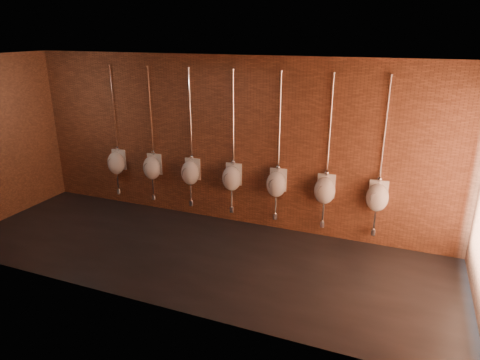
% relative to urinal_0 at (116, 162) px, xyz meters
% --- Properties ---
extents(ground, '(8.50, 8.50, 0.00)m').
position_rel_urinal_0_xyz_m(ground, '(2.57, -1.37, -0.95)').
color(ground, black).
rests_on(ground, ground).
extents(room_shell, '(8.54, 3.04, 3.22)m').
position_rel_urinal_0_xyz_m(room_shell, '(2.57, -1.37, 1.06)').
color(room_shell, black).
rests_on(room_shell, ground).
extents(urinal_0, '(0.41, 0.37, 2.72)m').
position_rel_urinal_0_xyz_m(urinal_0, '(0.00, 0.00, 0.00)').
color(urinal_0, white).
rests_on(urinal_0, ground).
extents(urinal_1, '(0.41, 0.37, 2.72)m').
position_rel_urinal_0_xyz_m(urinal_1, '(0.89, 0.00, 0.00)').
color(urinal_1, white).
rests_on(urinal_1, ground).
extents(urinal_2, '(0.41, 0.37, 2.72)m').
position_rel_urinal_0_xyz_m(urinal_2, '(1.78, 0.00, 0.00)').
color(urinal_2, white).
rests_on(urinal_2, ground).
extents(urinal_3, '(0.41, 0.37, 2.72)m').
position_rel_urinal_0_xyz_m(urinal_3, '(2.67, 0.00, 0.00)').
color(urinal_3, white).
rests_on(urinal_3, ground).
extents(urinal_4, '(0.41, 0.37, 2.72)m').
position_rel_urinal_0_xyz_m(urinal_4, '(3.56, 0.00, 0.00)').
color(urinal_4, white).
rests_on(urinal_4, ground).
extents(urinal_5, '(0.41, 0.37, 2.72)m').
position_rel_urinal_0_xyz_m(urinal_5, '(4.45, 0.00, 0.00)').
color(urinal_5, white).
rests_on(urinal_5, ground).
extents(urinal_6, '(0.41, 0.37, 2.72)m').
position_rel_urinal_0_xyz_m(urinal_6, '(5.34, 0.00, 0.00)').
color(urinal_6, white).
rests_on(urinal_6, ground).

